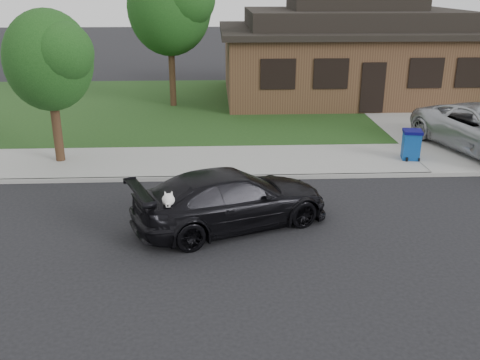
{
  "coord_description": "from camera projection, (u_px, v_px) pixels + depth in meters",
  "views": [
    {
      "loc": [
        -2.59,
        -11.05,
        5.4
      ],
      "look_at": [
        -2.06,
        0.5,
        1.1
      ],
      "focal_mm": 40.0,
      "sensor_mm": 36.0,
      "label": 1
    }
  ],
  "objects": [
    {
      "name": "ground",
      "position": [
        330.0,
        231.0,
        12.34
      ],
      "size": [
        120.0,
        120.0,
        0.0
      ],
      "primitive_type": "plane",
      "color": "black",
      "rests_on": "ground"
    },
    {
      "name": "tree_0",
      "position": [
        173.0,
        5.0,
        22.65
      ],
      "size": [
        3.78,
        3.6,
        6.34
      ],
      "color": "#332114",
      "rests_on": "ground"
    },
    {
      "name": "tree_2",
      "position": [
        52.0,
        59.0,
        15.67
      ],
      "size": [
        2.73,
        2.6,
        4.59
      ],
      "color": "#332114",
      "rests_on": "ground"
    },
    {
      "name": "driveway",
      "position": [
        425.0,
        120.0,
        21.94
      ],
      "size": [
        4.5,
        13.0,
        0.14
      ],
      "primitive_type": "cube",
      "color": "gray",
      "rests_on": "ground"
    },
    {
      "name": "curb",
      "position": [
        305.0,
        176.0,
        15.6
      ],
      "size": [
        60.0,
        0.12,
        0.12
      ],
      "primitive_type": "cube",
      "color": "gray",
      "rests_on": "ground"
    },
    {
      "name": "lawn",
      "position": [
        272.0,
        106.0,
        24.49
      ],
      "size": [
        60.0,
        13.0,
        0.13
      ],
      "primitive_type": "cube",
      "color": "#193814",
      "rests_on": "ground"
    },
    {
      "name": "sedan",
      "position": [
        231.0,
        199.0,
        12.38
      ],
      "size": [
        5.01,
        3.53,
        1.35
      ],
      "rotation": [
        0.0,
        0.0,
        1.97
      ],
      "color": "black",
      "rests_on": "ground"
    },
    {
      "name": "recycling_bin",
      "position": [
        411.0,
        144.0,
        16.81
      ],
      "size": [
        0.66,
        0.66,
        0.94
      ],
      "rotation": [
        0.0,
        0.0,
        -0.19
      ],
      "color": "navy",
      "rests_on": "sidewalk"
    },
    {
      "name": "house",
      "position": [
        351.0,
        54.0,
        25.81
      ],
      "size": [
        12.6,
        8.6,
        4.65
      ],
      "color": "#422B1C",
      "rests_on": "ground"
    },
    {
      "name": "sidewalk",
      "position": [
        298.0,
        160.0,
        17.0
      ],
      "size": [
        60.0,
        3.0,
        0.12
      ],
      "primitive_type": "cube",
      "color": "gray",
      "rests_on": "ground"
    }
  ]
}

